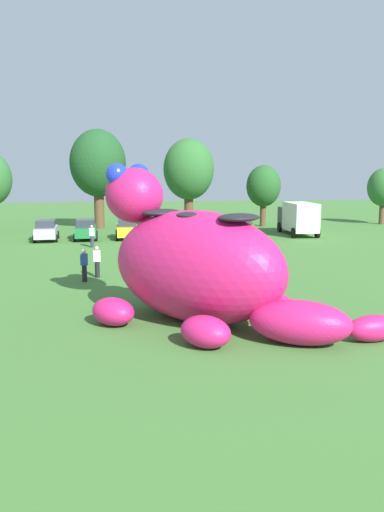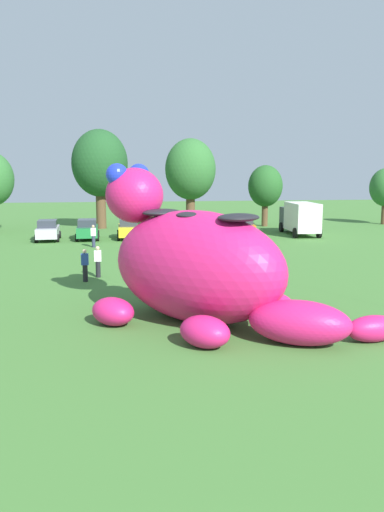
% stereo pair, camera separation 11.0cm
% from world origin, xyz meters
% --- Properties ---
extents(ground_plane, '(160.00, 160.00, 0.00)m').
position_xyz_m(ground_plane, '(0.00, 0.00, 0.00)').
color(ground_plane, '#427533').
extents(giant_inflatable_creature, '(10.77, 8.99, 6.01)m').
position_xyz_m(giant_inflatable_creature, '(0.37, -0.77, 2.20)').
color(giant_inflatable_creature, '#E01E6B').
rests_on(giant_inflatable_creature, ground).
extents(car_silver, '(2.08, 4.17, 1.72)m').
position_xyz_m(car_silver, '(-8.15, 24.25, 0.86)').
color(car_silver, '#B7BABF').
rests_on(car_silver, ground).
extents(car_green, '(1.99, 4.13, 1.72)m').
position_xyz_m(car_green, '(-4.91, 24.42, 0.86)').
color(car_green, '#1E7238').
rests_on(car_green, ground).
extents(car_yellow, '(1.97, 4.12, 1.72)m').
position_xyz_m(car_yellow, '(-1.46, 24.39, 0.86)').
color(car_yellow, yellow).
rests_on(car_yellow, ground).
extents(car_red, '(2.33, 4.28, 1.72)m').
position_xyz_m(car_red, '(1.90, 25.12, 0.86)').
color(car_red, red).
rests_on(car_red, ground).
extents(car_black, '(2.28, 4.26, 1.72)m').
position_xyz_m(car_black, '(5.40, 24.21, 0.86)').
color(car_black, black).
rests_on(car_black, ground).
extents(car_orange, '(2.27, 4.26, 1.72)m').
position_xyz_m(car_orange, '(8.70, 24.68, 0.86)').
color(car_orange, orange).
rests_on(car_orange, ground).
extents(box_truck, '(2.68, 6.51, 2.95)m').
position_xyz_m(box_truck, '(13.99, 24.75, 1.60)').
color(box_truck, '#333842').
rests_on(box_truck, ground).
extents(tree_mid_left, '(5.55, 5.55, 9.85)m').
position_xyz_m(tree_mid_left, '(-3.92, 33.01, 6.44)').
color(tree_mid_left, brown).
rests_on(tree_mid_left, ground).
extents(tree_centre_left, '(5.04, 5.04, 8.95)m').
position_xyz_m(tree_centre_left, '(5.00, 31.61, 5.86)').
color(tree_centre_left, brown).
rests_on(tree_centre_left, ground).
extents(tree_centre, '(3.59, 3.59, 6.37)m').
position_xyz_m(tree_centre, '(13.06, 32.58, 4.16)').
color(tree_centre, brown).
rests_on(tree_centre, ground).
extents(spectator_near_inflatable, '(0.38, 0.26, 1.71)m').
position_xyz_m(spectator_near_inflatable, '(-4.24, 19.64, 0.85)').
color(spectator_near_inflatable, '#2D334C').
rests_on(spectator_near_inflatable, ground).
extents(spectator_mid_field, '(0.38, 0.26, 1.71)m').
position_xyz_m(spectator_mid_field, '(6.91, 12.14, 0.85)').
color(spectator_mid_field, '#2D334C').
rests_on(spectator_mid_field, ground).
extents(spectator_by_cars, '(0.38, 0.26, 1.71)m').
position_xyz_m(spectator_by_cars, '(-4.23, 7.18, 0.85)').
color(spectator_by_cars, black).
rests_on(spectator_by_cars, ground).
extents(spectator_wandering, '(0.38, 0.26, 1.71)m').
position_xyz_m(spectator_wandering, '(-3.59, 8.19, 0.85)').
color(spectator_wandering, black).
rests_on(spectator_wandering, ground).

